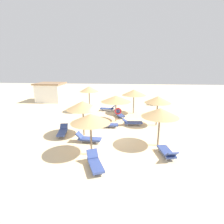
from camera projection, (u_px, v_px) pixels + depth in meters
The scene contains 20 objects.
ground_plane at pixel (109, 136), 14.39m from camera, with size 80.00×80.00×0.00m, color beige.
parasol_0 at pixel (83, 105), 13.86m from camera, with size 2.64×2.64×2.86m.
parasol_1 at pixel (158, 100), 16.24m from camera, with size 2.43×2.43×2.81m.
parasol_2 at pixel (134, 92), 20.40m from camera, with size 2.79×2.79×2.84m.
parasol_3 at pixel (89, 89), 21.03m from camera, with size 2.25×2.25×3.13m.
parasol_4 at pixel (90, 119), 10.75m from camera, with size 2.47×2.47×2.71m.
parasol_5 at pixel (116, 99), 17.48m from camera, with size 3.02×3.02×2.66m.
parasol_6 at pixel (160, 113), 12.03m from camera, with size 2.56×2.56×2.76m.
lounger_0 at pixel (88, 138), 13.07m from camera, with size 1.91×0.78×0.77m.
lounger_1 at pixel (132, 122), 16.75m from camera, with size 1.96×0.81×0.65m.
lounger_2 at pixel (119, 114), 19.47m from camera, with size 1.35×2.00×0.68m.
lounger_3 at pixel (108, 108), 22.06m from camera, with size 1.93×0.80×0.72m.
lounger_4 at pixel (95, 163), 9.80m from camera, with size 1.32×1.97×0.77m.
lounger_5 at pixel (107, 124), 16.17m from camera, with size 1.92×0.68×0.65m.
lounger_6 at pixel (167, 152), 11.02m from camera, with size 0.99×1.97×0.74m.
lounger_7 at pixel (63, 131), 14.49m from camera, with size 0.96×1.98×0.70m.
bench_0 at pixel (151, 102), 25.70m from camera, with size 0.55×1.53×0.49m.
bench_1 at pixel (154, 103), 25.09m from camera, with size 1.54×0.56×0.49m.
bench_2 at pixel (155, 102), 25.95m from camera, with size 1.54×0.62×0.49m.
beach_cabana at pixel (51, 92), 27.72m from camera, with size 4.10×3.92×2.89m.
Camera 1 is at (1.44, -13.32, 5.60)m, focal length 28.20 mm.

